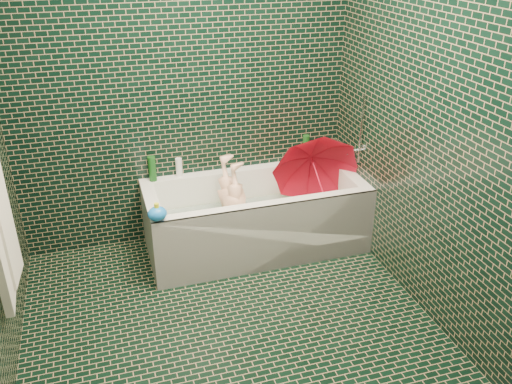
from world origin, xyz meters
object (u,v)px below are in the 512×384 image
object	(u,v)px
bath_toy	(157,213)
bathtub	(256,224)
umbrella	(319,180)
rubber_duck	(307,155)
child	(236,216)

from	to	relation	value
bath_toy	bathtub	bearing A→B (deg)	8.46
umbrella	rubber_duck	size ratio (longest dim) A/B	5.56
bathtub	bath_toy	bearing A→B (deg)	-157.83
child	umbrella	distance (m)	0.70
bathtub	umbrella	world-z (taller)	umbrella
child	rubber_duck	distance (m)	0.85
umbrella	rubber_duck	distance (m)	0.43
umbrella	rubber_duck	xyz separation A→B (m)	(0.07, 0.42, 0.03)
child	rubber_duck	size ratio (longest dim) A/B	7.98
bathtub	rubber_duck	bearing A→B (deg)	32.06
rubber_duck	child	bearing A→B (deg)	-165.30
rubber_duck	bathtub	bearing A→B (deg)	-158.85
child	bath_toy	world-z (taller)	bath_toy
child	bath_toy	bearing A→B (deg)	-70.54
bathtub	bath_toy	xyz separation A→B (m)	(-0.80, -0.33, 0.40)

